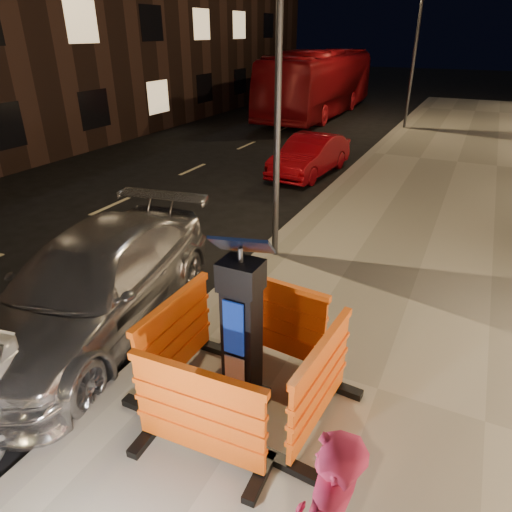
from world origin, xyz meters
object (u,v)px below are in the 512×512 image
at_px(barrier_front, 199,416).
at_px(barrier_bldgside, 320,386).
at_px(barrier_back, 275,320).
at_px(barrier_kerbside, 175,339).
at_px(bus_doubledecker, 318,115).
at_px(parking_kiosk, 242,328).
at_px(car_red, 309,174).
at_px(car_silver, 101,326).

xyz_separation_m(barrier_front, barrier_bldgside, (0.95, 0.95, 0.00)).
relative_size(barrier_front, barrier_bldgside, 1.00).
xyz_separation_m(barrier_back, barrier_kerbside, (-0.95, -0.95, 0.00)).
bearing_deg(bus_doubledecker, barrier_kerbside, -76.62).
relative_size(parking_kiosk, car_red, 0.56).
distance_m(barrier_front, barrier_kerbside, 1.34).
bearing_deg(barrier_bldgside, barrier_kerbside, 94.43).
bearing_deg(barrier_back, barrier_front, -84.57).
height_order(car_red, bus_doubledecker, bus_doubledecker).
relative_size(barrier_back, bus_doubledecker, 0.13).
xyz_separation_m(barrier_front, car_red, (-2.81, 11.04, -0.74)).
distance_m(parking_kiosk, barrier_back, 1.06).
distance_m(barrier_kerbside, car_silver, 2.12).
xyz_separation_m(parking_kiosk, bus_doubledecker, (-6.43, 21.44, -1.21)).
relative_size(barrier_bldgside, car_silver, 0.29).
xyz_separation_m(barrier_front, barrier_back, (0.00, 1.90, 0.00)).
bearing_deg(barrier_bldgside, barrier_back, 49.43).
distance_m(barrier_front, bus_doubledecker, 23.31).
bearing_deg(barrier_bldgside, car_red, 24.85).
bearing_deg(car_silver, barrier_back, -2.24).
relative_size(parking_kiosk, bus_doubledecker, 0.18).
height_order(barrier_back, barrier_bldgside, same).
relative_size(parking_kiosk, barrier_front, 1.40).
bearing_deg(parking_kiosk, barrier_back, 92.43).
distance_m(barrier_front, barrier_bldgside, 1.34).
height_order(parking_kiosk, barrier_back, parking_kiosk).
bearing_deg(car_red, barrier_front, -70.61).
bearing_deg(car_silver, parking_kiosk, -21.15).
bearing_deg(barrier_bldgside, barrier_front, 139.43).
bearing_deg(barrier_bldgside, bus_doubledecker, 23.41).
xyz_separation_m(barrier_front, barrier_kerbside, (-0.95, 0.95, 0.00)).
bearing_deg(barrier_back, car_red, 112.50).
bearing_deg(car_red, barrier_bldgside, -64.46).
height_order(barrier_front, car_red, barrier_front).
height_order(parking_kiosk, barrier_kerbside, parking_kiosk).
bearing_deg(bus_doubledecker, barrier_bldgside, -71.97).
bearing_deg(parking_kiosk, bus_doubledecker, 109.11).
relative_size(barrier_front, car_red, 0.40).
distance_m(car_red, bus_doubledecker, 11.91).
bearing_deg(parking_kiosk, barrier_front, -87.57).
height_order(parking_kiosk, bus_doubledecker, parking_kiosk).
distance_m(barrier_back, bus_doubledecker, 21.49).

